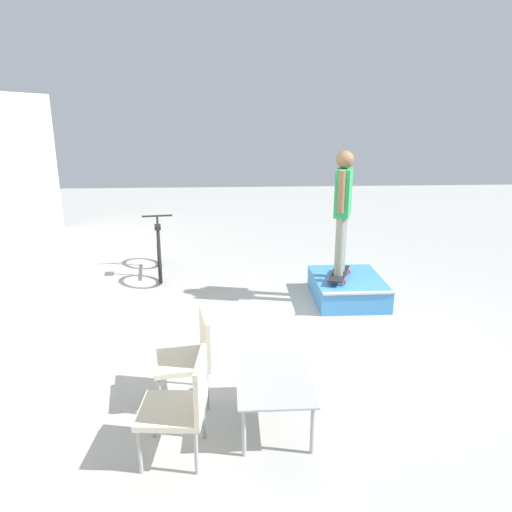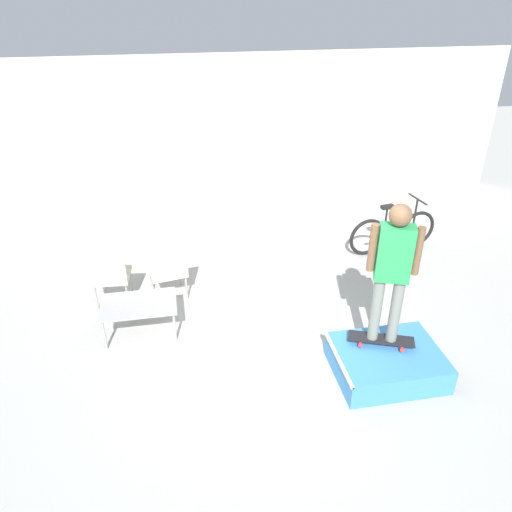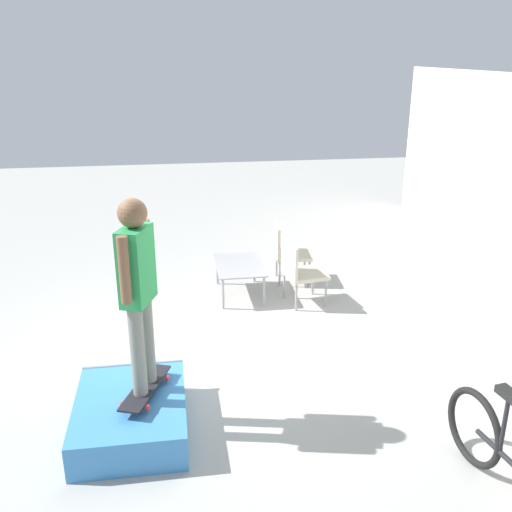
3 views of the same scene
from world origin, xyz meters
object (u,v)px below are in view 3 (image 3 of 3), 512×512
(person_skater, at_px, (137,281))
(skateboard_on_ramp, at_px, (146,388))
(patio_chair_right, at_px, (299,270))
(patio_chair_left, at_px, (287,250))
(skate_ramp_box, at_px, (131,415))
(coffee_table, at_px, (239,268))

(person_skater, bearing_deg, skateboard_on_ramp, -70.25)
(skateboard_on_ramp, xyz_separation_m, patio_chair_right, (-2.49, 1.99, 0.08))
(person_skater, height_order, patio_chair_left, person_skater)
(skate_ramp_box, relative_size, coffee_table, 1.29)
(patio_chair_right, bearing_deg, skateboard_on_ramp, 131.24)
(person_skater, bearing_deg, skate_ramp_box, -54.27)
(skate_ramp_box, relative_size, patio_chair_left, 1.45)
(skateboard_on_ramp, xyz_separation_m, coffee_table, (-2.90, 1.22, -0.00))
(person_skater, height_order, coffee_table, person_skater)
(coffee_table, height_order, patio_chair_right, patio_chair_right)
(skateboard_on_ramp, relative_size, person_skater, 0.46)
(skateboard_on_ramp, distance_m, patio_chair_right, 3.19)
(skate_ramp_box, bearing_deg, patio_chair_left, 147.49)
(coffee_table, xyz_separation_m, patio_chair_right, (0.42, 0.77, 0.08))
(skate_ramp_box, relative_size, patio_chair_right, 1.45)
(patio_chair_left, bearing_deg, skateboard_on_ramp, 153.52)
(skate_ramp_box, relative_size, person_skater, 0.73)
(person_skater, height_order, patio_chair_right, person_skater)
(coffee_table, relative_size, patio_chair_left, 1.12)
(skate_ramp_box, height_order, patio_chair_left, patio_chair_left)
(skateboard_on_ramp, bearing_deg, person_skater, 110.68)
(skate_ramp_box, bearing_deg, coffee_table, 155.06)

